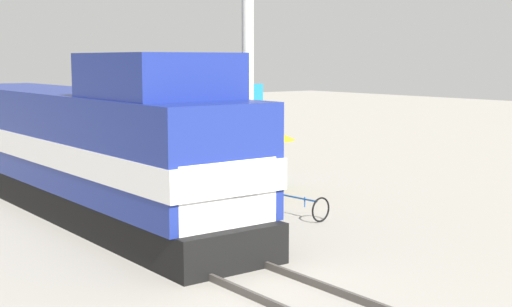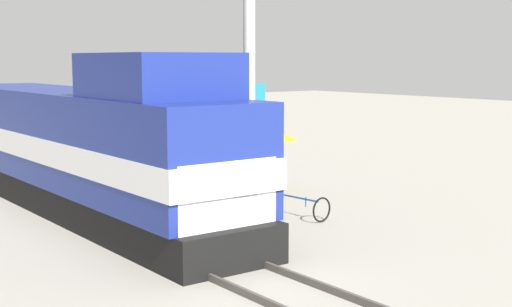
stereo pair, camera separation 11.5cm
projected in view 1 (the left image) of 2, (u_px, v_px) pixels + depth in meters
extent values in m
plane|color=gray|center=(123.00, 227.00, 19.08)|extent=(120.00, 120.00, 0.00)
cube|color=#4C4742|center=(98.00, 228.00, 18.63)|extent=(0.08, 36.13, 0.15)
cube|color=#4C4742|center=(147.00, 221.00, 19.50)|extent=(0.08, 36.13, 0.15)
cube|color=black|center=(77.00, 194.00, 21.36)|extent=(2.70, 16.59, 0.90)
cube|color=navy|center=(75.00, 135.00, 21.13)|extent=(2.93, 15.92, 2.63)
cube|color=white|center=(76.00, 144.00, 21.17)|extent=(2.97, 16.09, 0.70)
cube|color=white|center=(200.00, 188.00, 15.84)|extent=(2.49, 2.32, 1.45)
cube|color=navy|center=(157.00, 76.00, 16.96)|extent=(2.76, 3.65, 1.08)
cylinder|color=#B2B2AD|center=(248.00, 36.00, 21.60)|extent=(0.36, 0.36, 10.36)
cylinder|color=#4C4C4C|center=(259.00, 161.00, 23.72)|extent=(0.05, 0.05, 2.22)
cone|color=orange|center=(259.00, 132.00, 23.59)|extent=(2.37, 2.37, 0.53)
cube|color=#595959|center=(241.00, 149.00, 27.32)|extent=(0.12, 0.12, 2.06)
cube|color=#1972BF|center=(241.00, 103.00, 27.08)|extent=(2.06, 0.08, 1.46)
sphere|color=#236028|center=(268.00, 173.00, 25.00)|extent=(1.00, 1.00, 1.00)
cube|color=#2D3347|center=(263.00, 208.00, 19.57)|extent=(0.30, 0.20, 0.81)
cylinder|color=#337F3F|center=(263.00, 182.00, 19.47)|extent=(0.34, 0.34, 0.64)
sphere|color=tan|center=(263.00, 166.00, 19.42)|extent=(0.24, 0.24, 0.24)
torus|color=black|center=(321.00, 210.00, 19.62)|extent=(0.70, 0.11, 0.70)
torus|color=black|center=(274.00, 200.00, 21.00)|extent=(0.70, 0.11, 0.70)
cube|color=#194C99|center=(296.00, 198.00, 20.28)|extent=(0.18, 1.59, 0.04)
cylinder|color=#194C99|center=(305.00, 202.00, 20.05)|extent=(0.04, 0.04, 0.29)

